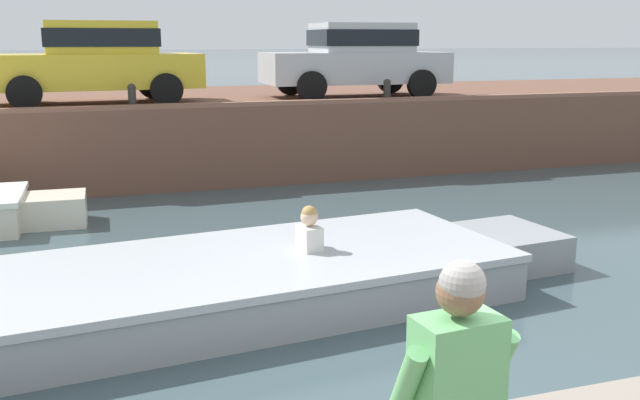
{
  "coord_description": "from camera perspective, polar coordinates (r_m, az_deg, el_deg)",
  "views": [
    {
      "loc": [
        -2.45,
        -2.88,
        2.73
      ],
      "look_at": [
        -0.32,
        3.51,
        1.21
      ],
      "focal_mm": 40.0,
      "sensor_mm": 36.0,
      "label": 1
    }
  ],
  "objects": [
    {
      "name": "far_wall_coping",
      "position": [
        13.3,
        -7.84,
        7.58
      ],
      "size": [
        60.0,
        0.24,
        0.08
      ],
      "primitive_type": "cube",
      "color": "brown",
      "rests_on": "far_quay_wall"
    },
    {
      "name": "car_centre_silver",
      "position": [
        15.47,
        2.96,
        11.37
      ],
      "size": [
        3.89,
        2.0,
        1.54
      ],
      "color": "#B7BABC",
      "rests_on": "far_quay_wall"
    },
    {
      "name": "far_quay_wall",
      "position": [
        16.21,
        -9.67,
        5.57
      ],
      "size": [
        60.0,
        6.0,
        1.52
      ],
      "primitive_type": "cube",
      "color": "brown",
      "rests_on": "ground"
    },
    {
      "name": "mooring_bollard_mid",
      "position": [
        13.21,
        -14.81,
        8.11
      ],
      "size": [
        0.15,
        0.15,
        0.45
      ],
      "color": "#2D2B28",
      "rests_on": "far_quay_wall"
    },
    {
      "name": "mooring_bollard_east",
      "position": [
        14.4,
        5.38,
        8.82
      ],
      "size": [
        0.15,
        0.15,
        0.45
      ],
      "color": "#2D2B28",
      "rests_on": "far_quay_wall"
    },
    {
      "name": "car_left_inner_yellow",
      "position": [
        14.42,
        -17.52,
        10.72
      ],
      "size": [
        4.03,
        2.12,
        1.54
      ],
      "color": "yellow",
      "rests_on": "far_quay_wall"
    },
    {
      "name": "person_seated_left",
      "position": [
        3.16,
        10.32,
        -14.84
      ],
      "size": [
        0.55,
        0.55,
        0.97
      ],
      "color": "#282833",
      "rests_on": "near_quay"
    },
    {
      "name": "ground_plane",
      "position": [
        8.7,
        -1.16,
        -5.56
      ],
      "size": [
        400.0,
        400.0,
        0.0
      ],
      "primitive_type": "plane",
      "color": "#3D5156"
    },
    {
      "name": "motorboat_passing",
      "position": [
        7.58,
        -4.93,
        -6.34
      ],
      "size": [
        7.21,
        2.89,
        1.0
      ],
      "color": "#93999E",
      "rests_on": "ground"
    }
  ]
}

